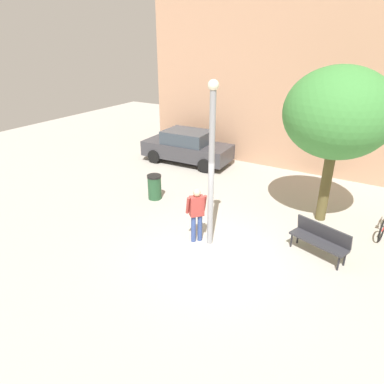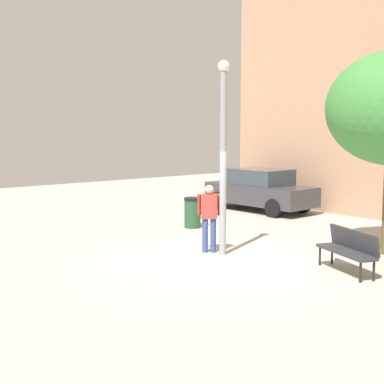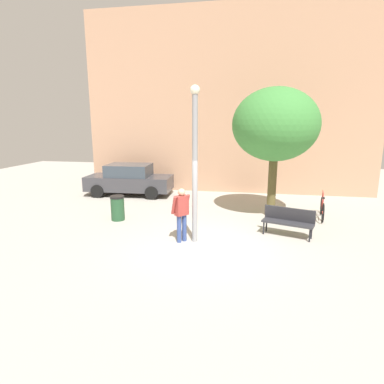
{
  "view_description": "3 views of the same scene",
  "coord_description": "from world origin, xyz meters",
  "px_view_note": "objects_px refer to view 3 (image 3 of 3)",
  "views": [
    {
      "loc": [
        3.64,
        -7.4,
        5.56
      ],
      "look_at": [
        -1.43,
        1.04,
        1.11
      ],
      "focal_mm": 32.33,
      "sensor_mm": 36.0,
      "label": 1
    },
    {
      "loc": [
        9.09,
        -8.21,
        3.07
      ],
      "look_at": [
        -1.45,
        0.21,
        1.44
      ],
      "focal_mm": 50.14,
      "sensor_mm": 36.0,
      "label": 2
    },
    {
      "loc": [
        1.18,
        -8.83,
        3.61
      ],
      "look_at": [
        -0.58,
        0.88,
        1.43
      ],
      "focal_mm": 29.73,
      "sensor_mm": 36.0,
      "label": 3
    }
  ],
  "objects_px": {
    "park_bench": "(288,219)",
    "bicycle_red": "(322,208)",
    "parked_car_charcoal": "(129,180)",
    "plaza_tree": "(275,125)",
    "lamppost": "(195,159)",
    "trash_bin": "(118,208)",
    "person_by_lamppost": "(182,211)"
  },
  "relations": [
    {
      "from": "bicycle_red",
      "to": "trash_bin",
      "type": "xyz_separation_m",
      "value": [
        -7.59,
        -1.61,
        0.08
      ]
    },
    {
      "from": "park_bench",
      "to": "trash_bin",
      "type": "xyz_separation_m",
      "value": [
        -6.09,
        0.62,
        -0.08
      ]
    },
    {
      "from": "park_bench",
      "to": "plaza_tree",
      "type": "bearing_deg",
      "value": 100.7
    },
    {
      "from": "lamppost",
      "to": "parked_car_charcoal",
      "type": "relative_size",
      "value": 1.08
    },
    {
      "from": "lamppost",
      "to": "person_by_lamppost",
      "type": "height_order",
      "value": "lamppost"
    },
    {
      "from": "person_by_lamppost",
      "to": "bicycle_red",
      "type": "height_order",
      "value": "person_by_lamppost"
    },
    {
      "from": "lamppost",
      "to": "person_by_lamppost",
      "type": "relative_size",
      "value": 2.77
    },
    {
      "from": "park_bench",
      "to": "lamppost",
      "type": "bearing_deg",
      "value": -160.58
    },
    {
      "from": "park_bench",
      "to": "plaza_tree",
      "type": "height_order",
      "value": "plaza_tree"
    },
    {
      "from": "park_bench",
      "to": "trash_bin",
      "type": "height_order",
      "value": "trash_bin"
    },
    {
      "from": "lamppost",
      "to": "bicycle_red",
      "type": "relative_size",
      "value": 2.57
    },
    {
      "from": "trash_bin",
      "to": "person_by_lamppost",
      "type": "bearing_deg",
      "value": -31.57
    },
    {
      "from": "person_by_lamppost",
      "to": "park_bench",
      "type": "xyz_separation_m",
      "value": [
        3.27,
        1.11,
        -0.42
      ]
    },
    {
      "from": "plaza_tree",
      "to": "parked_car_charcoal",
      "type": "bearing_deg",
      "value": 159.53
    },
    {
      "from": "person_by_lamppost",
      "to": "plaza_tree",
      "type": "relative_size",
      "value": 0.34
    },
    {
      "from": "plaza_tree",
      "to": "lamppost",
      "type": "bearing_deg",
      "value": -127.68
    },
    {
      "from": "lamppost",
      "to": "parked_car_charcoal",
      "type": "xyz_separation_m",
      "value": [
        -4.32,
        5.72,
        -1.78
      ]
    },
    {
      "from": "plaza_tree",
      "to": "bicycle_red",
      "type": "relative_size",
      "value": 2.71
    },
    {
      "from": "park_bench",
      "to": "parked_car_charcoal",
      "type": "height_order",
      "value": "parked_car_charcoal"
    },
    {
      "from": "park_bench",
      "to": "bicycle_red",
      "type": "distance_m",
      "value": 2.7
    },
    {
      "from": "park_bench",
      "to": "plaza_tree",
      "type": "distance_m",
      "value": 3.69
    },
    {
      "from": "park_bench",
      "to": "trash_bin",
      "type": "bearing_deg",
      "value": 174.15
    },
    {
      "from": "person_by_lamppost",
      "to": "bicycle_red",
      "type": "distance_m",
      "value": 5.86
    },
    {
      "from": "plaza_tree",
      "to": "trash_bin",
      "type": "distance_m",
      "value": 6.62
    },
    {
      "from": "bicycle_red",
      "to": "trash_bin",
      "type": "relative_size",
      "value": 1.93
    },
    {
      "from": "park_bench",
      "to": "parked_car_charcoal",
      "type": "distance_m",
      "value": 8.6
    },
    {
      "from": "person_by_lamppost",
      "to": "trash_bin",
      "type": "height_order",
      "value": "person_by_lamppost"
    },
    {
      "from": "plaza_tree",
      "to": "parked_car_charcoal",
      "type": "height_order",
      "value": "plaza_tree"
    },
    {
      "from": "lamppost",
      "to": "parked_car_charcoal",
      "type": "bearing_deg",
      "value": 127.02
    },
    {
      "from": "lamppost",
      "to": "park_bench",
      "type": "xyz_separation_m",
      "value": [
        2.88,
        1.01,
        -2.01
      ]
    },
    {
      "from": "parked_car_charcoal",
      "to": "plaza_tree",
      "type": "bearing_deg",
      "value": -20.47
    },
    {
      "from": "parked_car_charcoal",
      "to": "park_bench",
      "type": "bearing_deg",
      "value": -33.21
    }
  ]
}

